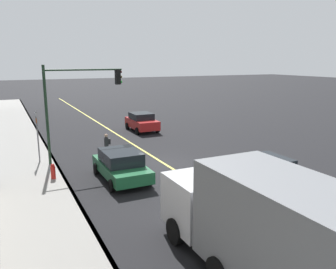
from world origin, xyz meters
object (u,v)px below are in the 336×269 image
object	(u,v)px
car_black	(267,173)
car_green	(121,165)
car_red	(142,122)
street_sign_post	(37,133)
fire_hydrant	(53,173)
pedestrian_with_backpack	(107,144)
truck_gray	(267,230)
traffic_light_mast	(77,96)

from	to	relation	value
car_black	car_green	bearing A→B (deg)	54.38
car_black	car_red	size ratio (longest dim) A/B	1.15
street_sign_post	fire_hydrant	size ratio (longest dim) A/B	3.38
pedestrian_with_backpack	fire_hydrant	distance (m)	4.59
truck_gray	car_green	bearing A→B (deg)	4.05
car_red	pedestrian_with_backpack	size ratio (longest dim) A/B	2.36
car_red	truck_gray	bearing A→B (deg)	167.04
pedestrian_with_backpack	truck_gray	bearing A→B (deg)	-178.70
pedestrian_with_backpack	street_sign_post	distance (m)	4.10
car_red	street_sign_post	size ratio (longest dim) A/B	1.20
traffic_light_mast	pedestrian_with_backpack	bearing A→B (deg)	-87.58
car_black	street_sign_post	size ratio (longest dim) A/B	1.38
car_green	pedestrian_with_backpack	size ratio (longest dim) A/B	2.72
pedestrian_with_backpack	fire_hydrant	size ratio (longest dim) A/B	1.71
pedestrian_with_backpack	traffic_light_mast	xyz separation A→B (m)	(-0.07, 1.68, 3.09)
fire_hydrant	car_black	bearing A→B (deg)	-120.77
car_green	traffic_light_mast	xyz separation A→B (m)	(3.91, 1.29, 3.24)
pedestrian_with_backpack	street_sign_post	xyz separation A→B (m)	(0.75, 3.93, 0.93)
truck_gray	pedestrian_with_backpack	distance (m)	14.05
car_black	traffic_light_mast	xyz separation A→B (m)	(8.17, 7.23, 3.25)
car_green	truck_gray	size ratio (longest dim) A/B	0.57
fire_hydrant	street_sign_post	bearing A→B (deg)	4.93
car_green	pedestrian_with_backpack	xyz separation A→B (m)	(3.98, -0.39, 0.15)
truck_gray	car_black	bearing A→B (deg)	-42.08
car_black	street_sign_post	distance (m)	13.10
traffic_light_mast	car_red	bearing A→B (deg)	-43.48
car_black	fire_hydrant	world-z (taller)	car_black
car_red	fire_hydrant	bearing A→B (deg)	138.49
car_green	truck_gray	world-z (taller)	truck_gray
car_black	traffic_light_mast	world-z (taller)	traffic_light_mast
traffic_light_mast	fire_hydrant	distance (m)	4.88
fire_hydrant	truck_gray	bearing A→B (deg)	-160.69
car_green	street_sign_post	size ratio (longest dim) A/B	1.38
car_black	truck_gray	bearing A→B (deg)	137.92
pedestrian_with_backpack	traffic_light_mast	world-z (taller)	traffic_light_mast
car_green	fire_hydrant	xyz separation A→B (m)	(1.20, 3.23, -0.32)
street_sign_post	pedestrian_with_backpack	bearing A→B (deg)	-100.77
car_red	fire_hydrant	xyz separation A→B (m)	(-9.97, 8.82, -0.35)
car_black	car_red	xyz separation A→B (m)	(15.43, 0.34, 0.04)
car_black	car_green	xyz separation A→B (m)	(4.25, 5.94, 0.01)
truck_gray	traffic_light_mast	bearing A→B (deg)	8.16
car_black	street_sign_post	world-z (taller)	street_sign_post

